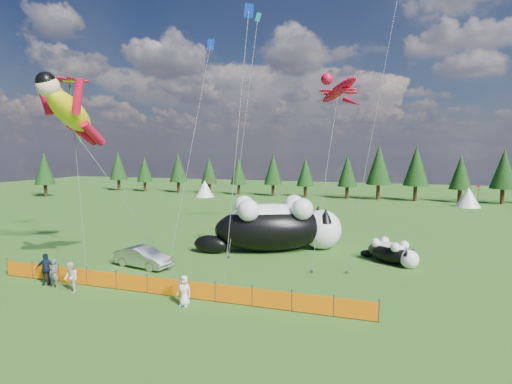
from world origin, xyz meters
TOP-DOWN VIEW (x-y plane):
  - ground at (0.00, 0.00)m, footprint 160.00×160.00m
  - safety_fence at (0.00, -3.00)m, footprint 22.06×0.06m
  - tree_line at (0.00, 45.00)m, footprint 90.00×4.00m
  - festival_tents at (11.00, 40.00)m, footprint 50.00×3.20m
  - cat_large at (3.24, 8.34)m, footprint 10.82×7.57m
  - cat_small at (11.63, 7.26)m, footprint 3.93×3.31m
  - car at (-4.09, 1.21)m, footprint 4.25×2.11m
  - spectator_a at (-6.41, -3.95)m, footprint 0.61×0.41m
  - spectator_b at (-5.03, -4.18)m, footprint 0.95×0.84m
  - spectator_c at (-7.36, -3.60)m, footprint 1.21×0.91m
  - spectator_e at (1.73, -3.94)m, footprint 0.76×0.49m
  - superhero_kite at (-7.58, -0.91)m, footprint 7.27×6.90m
  - gecko_kite at (7.12, 13.52)m, footprint 6.67×13.51m
  - flower_kite at (-10.04, 1.83)m, footprint 5.42×5.03m
  - diamond_kite_a at (-1.78, 6.93)m, footprint 0.87×6.69m
  - diamond_kite_c at (3.85, -0.39)m, footprint 1.05×3.01m
  - diamond_kite_d at (-0.12, 13.37)m, footprint 1.03×9.51m

SIDE VIEW (x-z plane):
  - ground at x=0.00m, z-range 0.00..0.00m
  - safety_fence at x=0.00m, z-range -0.05..1.05m
  - car at x=-4.09m, z-range 0.00..1.34m
  - spectator_e at x=1.73m, z-range 0.00..1.54m
  - cat_small at x=11.63m, z-range -0.04..1.60m
  - spectator_a at x=-6.41m, z-range 0.00..1.67m
  - spectator_b at x=-5.03m, z-range 0.00..1.69m
  - spectator_c at x=-7.36m, z-range 0.00..1.84m
  - festival_tents at x=11.00m, z-range 0.00..2.80m
  - cat_large at x=3.24m, z-range -0.10..4.09m
  - tree_line at x=0.00m, z-range 0.00..8.00m
  - superhero_kite at x=-7.58m, z-range 3.51..16.68m
  - flower_kite at x=-10.04m, z-range 5.74..19.12m
  - gecko_kite at x=7.12m, z-range 4.69..20.88m
  - diamond_kite_c at x=3.85m, z-range 6.32..22.14m
  - diamond_kite_a at x=-1.78m, z-range 6.39..23.27m
  - diamond_kite_d at x=-0.12m, z-range 7.65..29.03m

